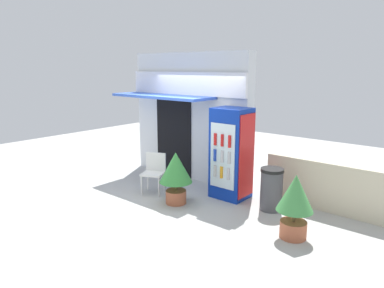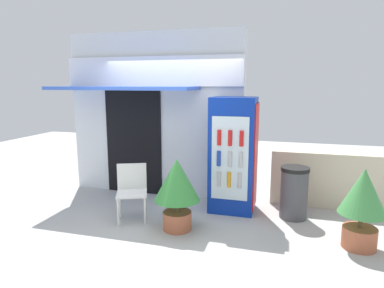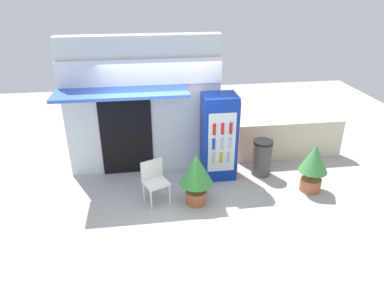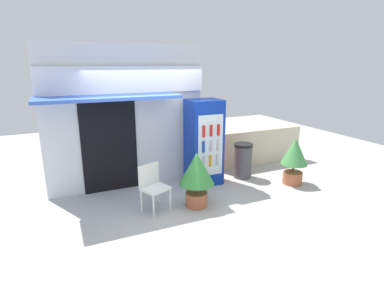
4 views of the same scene
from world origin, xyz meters
name	(u,v)px [view 2 (image 2 of 4)]	position (x,y,z in m)	size (l,w,h in m)	color
ground	(147,222)	(0.00, 0.00, 0.00)	(16.00, 16.00, 0.00)	#B2B2AD
storefront_building	(154,113)	(-0.43, 1.41, 1.55)	(3.38, 1.14, 3.02)	silver
drink_cooler	(233,155)	(1.17, 0.87, 0.94)	(0.74, 0.67, 1.88)	#0C2D9E
plastic_chair	(132,187)	(-0.27, 0.06, 0.51)	(0.57, 0.54, 0.86)	silver
potted_plant_near_shop	(177,186)	(0.53, -0.12, 0.66)	(0.66, 0.66, 1.05)	#AD5B3D
potted_plant_curbside	(363,201)	(2.96, -0.01, 0.63)	(0.58, 0.58, 1.05)	#AD5B3D
trash_bin	(294,192)	(2.15, 0.79, 0.41)	(0.44, 0.44, 0.82)	#47474C
stone_boundary_wall	(350,182)	(3.06, 1.46, 0.47)	(2.59, 0.24, 0.94)	beige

